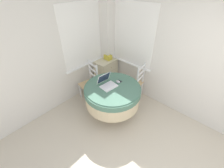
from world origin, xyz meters
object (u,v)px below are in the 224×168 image
(cell_phone, at_px, (120,81))
(dining_chair_near_back_window, at_px, (90,83))
(computer_mouse, at_px, (118,82))
(storage_box, at_px, (108,57))
(corner_cabinet, at_px, (106,72))
(round_dining_table, at_px, (112,94))
(laptop, at_px, (107,83))
(dining_chair_near_right_window, at_px, (135,83))

(cell_phone, distance_m, dining_chair_near_back_window, 0.87)
(computer_mouse, height_order, dining_chair_near_back_window, dining_chair_near_back_window)
(storage_box, bearing_deg, corner_cabinet, 166.90)
(round_dining_table, height_order, computer_mouse, computer_mouse)
(corner_cabinet, relative_size, storage_box, 4.15)
(computer_mouse, bearing_deg, corner_cabinet, 58.32)
(corner_cabinet, bearing_deg, laptop, -134.37)
(computer_mouse, height_order, corner_cabinet, computer_mouse)
(round_dining_table, relative_size, dining_chair_near_right_window, 1.19)
(dining_chair_near_right_window, distance_m, storage_box, 1.01)
(dining_chair_near_back_window, height_order, storage_box, dining_chair_near_back_window)
(round_dining_table, bearing_deg, dining_chair_near_right_window, -2.00)
(round_dining_table, bearing_deg, computer_mouse, 3.35)
(round_dining_table, xyz_separation_m, dining_chair_near_right_window, (0.81, -0.03, -0.13))
(dining_chair_near_right_window, height_order, corner_cabinet, dining_chair_near_right_window)
(laptop, height_order, corner_cabinet, laptop)
(cell_phone, xyz_separation_m, dining_chair_near_back_window, (-0.20, 0.78, -0.32))
(computer_mouse, bearing_deg, round_dining_table, -176.65)
(dining_chair_near_right_window, relative_size, corner_cabinet, 1.28)
(computer_mouse, distance_m, storage_box, 1.10)
(corner_cabinet, height_order, storage_box, storage_box)
(cell_phone, distance_m, dining_chair_near_right_window, 0.65)
(dining_chair_near_back_window, distance_m, dining_chair_near_right_window, 1.12)
(cell_phone, bearing_deg, laptop, 160.23)
(laptop, relative_size, storage_box, 1.92)
(cell_phone, height_order, dining_chair_near_right_window, dining_chair_near_right_window)
(dining_chair_near_back_window, bearing_deg, laptop, -97.20)
(dining_chair_near_right_window, distance_m, corner_cabinet, 0.96)
(computer_mouse, height_order, cell_phone, computer_mouse)
(computer_mouse, distance_m, dining_chair_near_back_window, 0.87)
(laptop, relative_size, dining_chair_near_right_window, 0.36)
(laptop, relative_size, cell_phone, 3.17)
(storage_box, bearing_deg, dining_chair_near_right_window, -90.91)
(dining_chair_near_right_window, relative_size, storage_box, 5.30)
(computer_mouse, xyz_separation_m, dining_chair_near_right_window, (0.62, -0.04, -0.35))
(dining_chair_near_back_window, bearing_deg, computer_mouse, -80.08)
(dining_chair_near_back_window, bearing_deg, storage_box, 8.07)
(dining_chair_near_back_window, bearing_deg, round_dining_table, -93.62)
(corner_cabinet, distance_m, storage_box, 0.46)
(laptop, height_order, dining_chair_near_back_window, laptop)
(round_dining_table, distance_m, laptop, 0.27)
(round_dining_table, bearing_deg, storage_box, 47.68)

